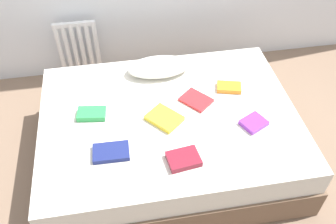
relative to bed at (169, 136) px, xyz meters
name	(u,v)px	position (x,y,z in m)	size (l,w,h in m)	color
ground_plane	(169,155)	(0.00, 0.00, -0.25)	(8.00, 8.00, 0.00)	#7F6651
bed	(169,136)	(0.00, 0.00, 0.00)	(2.00, 1.50, 0.50)	brown
radiator	(78,47)	(-0.71, 1.20, 0.13)	(0.40, 0.04, 0.56)	white
pillow	(159,67)	(0.00, 0.52, 0.31)	(0.53, 0.28, 0.12)	white
textbook_orange	(229,87)	(0.53, 0.21, 0.27)	(0.19, 0.12, 0.04)	orange
textbook_green	(92,114)	(-0.58, 0.09, 0.28)	(0.21, 0.13, 0.04)	green
textbook_purple	(254,123)	(0.60, -0.21, 0.27)	(0.18, 0.15, 0.04)	purple
textbook_yellow	(164,118)	(-0.04, -0.05, 0.27)	(0.24, 0.19, 0.04)	yellow
textbook_navy	(111,152)	(-0.46, -0.31, 0.27)	(0.25, 0.16, 0.04)	navy
textbook_maroon	(184,159)	(0.02, -0.45, 0.28)	(0.22, 0.17, 0.05)	maroon
textbook_red	(196,100)	(0.24, 0.11, 0.26)	(0.23, 0.18, 0.02)	red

